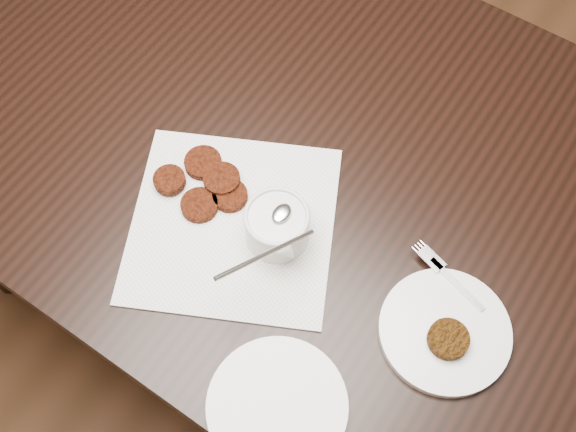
# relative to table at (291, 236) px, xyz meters

# --- Properties ---
(floor) EXTENTS (4.00, 4.00, 0.00)m
(floor) POSITION_rel_table_xyz_m (-0.06, -0.17, -0.38)
(floor) COLOR #57341E
(floor) RESTS_ON ground
(table) EXTENTS (1.44, 0.93, 0.75)m
(table) POSITION_rel_table_xyz_m (0.00, 0.00, 0.00)
(table) COLOR black
(table) RESTS_ON floor
(napkin) EXTENTS (0.43, 0.43, 0.00)m
(napkin) POSITION_rel_table_xyz_m (0.01, -0.19, 0.38)
(napkin) COLOR white
(napkin) RESTS_ON table
(sauce_ramekin) EXTENTS (0.17, 0.17, 0.14)m
(sauce_ramekin) POSITION_rel_table_xyz_m (0.08, -0.16, 0.45)
(sauce_ramekin) COLOR silver
(sauce_ramekin) RESTS_ON napkin
(patty_cluster) EXTENTS (0.22, 0.22, 0.02)m
(patty_cluster) POSITION_rel_table_xyz_m (-0.05, -0.16, 0.39)
(patty_cluster) COLOR maroon
(patty_cluster) RESTS_ON napkin
(plate_with_patty) EXTENTS (0.24, 0.24, 0.03)m
(plate_with_patty) POSITION_rel_table_xyz_m (0.37, -0.16, 0.39)
(plate_with_patty) COLOR white
(plate_with_patty) RESTS_ON table
(plate_empty) EXTENTS (0.22, 0.22, 0.01)m
(plate_empty) POSITION_rel_table_xyz_m (0.23, -0.38, 0.38)
(plate_empty) COLOR silver
(plate_empty) RESTS_ON table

